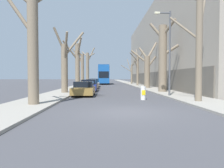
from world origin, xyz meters
name	(u,v)px	position (x,y,z in m)	size (l,w,h in m)	color
ground_plane	(126,112)	(0.00, 0.00, 0.00)	(300.00, 300.00, 0.00)	#424247
sidewalk_left	(90,83)	(-5.49, 50.00, 0.06)	(3.00, 120.00, 0.12)	gray
sidewalk_right	(127,82)	(5.49, 50.00, 0.06)	(3.00, 120.00, 0.12)	gray
building_facade_right	(173,49)	(11.99, 28.36, 7.10)	(10.08, 48.07, 14.23)	#9E9384
street_tree_left_0	(33,33)	(-5.13, 2.20, 4.23)	(4.15, 2.46, 8.94)	#7A6B56
street_tree_left_1	(65,64)	(-5.06, 10.82, 2.95)	(2.92, 2.86, 6.56)	#7A6B56
street_tree_left_2	(77,63)	(-5.00, 19.18, 3.62)	(2.81, 3.66, 7.46)	#7A6B56
street_tree_left_3	(82,68)	(-5.25, 26.66, 3.28)	(2.10, 2.41, 7.02)	#7A6B56
street_tree_left_4	(88,67)	(-4.99, 35.86, 4.07)	(3.16, 2.08, 8.43)	#7A6B56
street_tree_right_0	(198,45)	(5.04, 3.34, 3.75)	(2.57, 1.84, 9.01)	#7A6B56
street_tree_right_1	(163,57)	(5.16, 11.73, 3.82)	(3.00, 2.28, 7.59)	#7A6B56
street_tree_right_2	(147,69)	(5.11, 19.70, 2.92)	(4.21, 1.98, 7.02)	#7A6B56
street_tree_right_3	(137,69)	(5.07, 28.08, 3.25)	(2.49, 4.30, 7.17)	#7A6B56
street_tree_right_4	(131,72)	(5.10, 37.28, 2.80)	(3.50, 3.24, 6.16)	#7A6B56
double_decker_bus	(104,74)	(-1.34, 38.04, 2.50)	(2.47, 10.09, 4.41)	#19519E
parked_car_0	(84,89)	(-2.92, 8.53, 0.61)	(1.85, 3.99, 1.28)	olive
parked_car_1	(89,86)	(-2.92, 14.01, 0.66)	(1.80, 4.20, 1.38)	navy
parked_car_2	(92,84)	(-2.92, 19.42, 0.65)	(1.75, 3.95, 1.38)	olive
parked_car_3	(94,83)	(-2.92, 24.66, 0.66)	(1.71, 4.23, 1.41)	silver
lamp_post	(169,49)	(4.33, 7.20, 4.04)	(1.40, 0.20, 7.18)	#4C4F54
traffic_bollard	(143,93)	(1.80, 5.05, 0.49)	(0.37, 0.38, 0.99)	white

